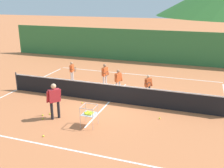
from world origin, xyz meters
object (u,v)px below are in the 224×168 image
Objects in this scene: tennis_net at (109,93)px; tennis_ball_1 at (82,103)px; ball_cart at (89,113)px; tennis_ball_0 at (43,136)px; student_0 at (72,69)px; tennis_ball_5 at (43,115)px; student_1 at (105,73)px; tennis_ball_4 at (50,114)px; instructor at (54,98)px; tennis_ball_2 at (160,118)px; student_3 at (148,84)px; tennis_ball_3 at (43,119)px; student_2 at (118,79)px.

tennis_ball_1 is at bearing -152.40° from tennis_net.
tennis_net is 2.79m from ball_cart.
student_0 is at bearing 108.50° from tennis_ball_0.
ball_cart is 2.47m from tennis_ball_5.
tennis_ball_0 is 1.00× the size of tennis_ball_1.
tennis_ball_4 is at bearing -101.51° from student_1.
instructor reaches higher than student_0.
student_0 is 0.89× the size of student_1.
tennis_ball_4 is at bearing -166.21° from tennis_ball_2.
tennis_ball_2 is (2.78, -1.17, -0.47)m from tennis_net.
tennis_net is at bearing 92.33° from ball_cart.
tennis_ball_2 is at bearing -41.89° from student_1.
tennis_ball_4 is 1.00× the size of tennis_ball_5.
student_0 is 5.40m from student_3.
instructor is 5.64m from student_0.
instructor reaches higher than tennis_ball_5.
tennis_ball_0 is 1.57m from tennis_ball_3.
student_0 is 18.02× the size of tennis_ball_3.
ball_cart is 2.00m from tennis_ball_0.
ball_cart is 13.22× the size of tennis_ball_1.
student_3 is 1.38× the size of ball_cart.
tennis_ball_5 is at bearing 175.20° from ball_cart.
tennis_ball_0 is 1.00× the size of tennis_ball_2.
student_2 reaches higher than tennis_ball_0.
tennis_ball_0 is (0.39, -1.59, -0.94)m from instructor.
tennis_ball_3 is at bearing -115.14° from student_2.
student_3 is at bearing 44.36° from tennis_ball_4.
tennis_net is 12.73× the size of ball_cart.
tennis_ball_3 is 1.00× the size of tennis_ball_4.
instructor is at bearing 103.88° from tennis_ball_0.
student_0 is at bearing 124.21° from tennis_ball_1.
student_0 reaches higher than tennis_ball_4.
tennis_ball_0 and tennis_ball_4 have the same top height.
tennis_ball_1 is (-0.13, -2.96, -0.79)m from student_1.
tennis_ball_2 is at bearing -7.44° from tennis_ball_1.
instructor reaches higher than tennis_ball_4.
student_0 reaches higher than tennis_ball_1.
ball_cart reaches higher than tennis_ball_2.
tennis_ball_0 is 1.00× the size of tennis_ball_4.
student_0 is at bearing 171.07° from student_1.
tennis_ball_5 is at bearing -135.82° from tennis_ball_4.
tennis_net is at bearing -142.21° from student_3.
tennis_ball_1 is 1.00× the size of tennis_ball_2.
student_1 reaches higher than tennis_ball_2.
student_3 is at bearing 112.92° from tennis_ball_2.
tennis_ball_1 is (-0.04, 3.55, 0.00)m from tennis_ball_0.
tennis_ball_1 is at bearing 69.54° from tennis_ball_3.
tennis_ball_1 is at bearing 61.47° from tennis_ball_5.
student_0 is 5.46m from tennis_ball_5.
instructor reaches higher than tennis_ball_1.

